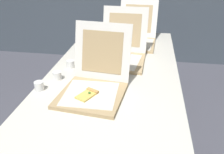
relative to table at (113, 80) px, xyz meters
The scene contains 8 objects.
table is the anchor object (origin of this frame).
pizza_box_front 0.30m from the table, 105.41° to the right, with size 0.42×0.51×0.39m.
pizza_box_middle 0.28m from the table, 84.00° to the left, with size 0.39×0.49×0.39m.
pizza_box_back 0.71m from the table, 81.12° to the left, with size 0.40×0.54×0.37m.
cup_white_near_center 0.40m from the table, 159.02° to the right, with size 0.06×0.06×0.06m, color white.
cup_white_far 0.45m from the table, 122.80° to the left, with size 0.06×0.06×0.06m, color white.
cup_white_near_left 0.53m from the table, 145.23° to the right, with size 0.06×0.06×0.06m, color white.
cup_white_mid 0.35m from the table, 169.79° to the left, with size 0.06×0.06×0.06m, color white.
Camera 1 is at (0.24, -0.93, 1.53)m, focal length 38.15 mm.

